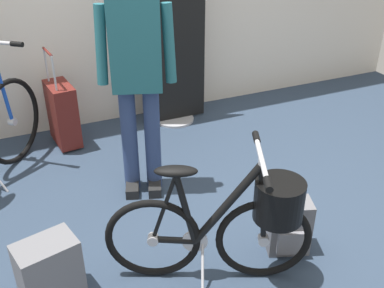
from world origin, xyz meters
TOP-DOWN VIEW (x-y plane):
  - ground_plane at (0.00, 0.00)m, footprint 6.16×6.16m
  - floor_banner_stand at (0.35, 1.60)m, footprint 0.60×0.36m
  - folding_bike_foreground at (-0.11, -0.38)m, footprint 1.04×0.60m
  - visitor_near_wall at (-0.27, 0.67)m, footprint 0.51×0.35m
  - rolling_suitcase at (-0.67, 1.56)m, footprint 0.22×0.38m
  - backpack_on_floor at (-1.05, -0.14)m, footprint 0.34×0.29m
  - handbag_on_floor at (0.30, -0.32)m, footprint 0.28×0.24m

SIDE VIEW (x-z plane):
  - ground_plane at x=0.00m, z-range 0.00..0.00m
  - handbag_on_floor at x=0.30m, z-range 0.00..0.34m
  - backpack_on_floor at x=-1.05m, z-range 0.00..0.37m
  - rolling_suitcase at x=-0.67m, z-range -0.13..0.70m
  - folding_bike_foreground at x=-0.11m, z-range -0.01..0.78m
  - floor_banner_stand at x=0.35m, z-range -0.09..1.39m
  - visitor_near_wall at x=-0.27m, z-range 0.11..1.70m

